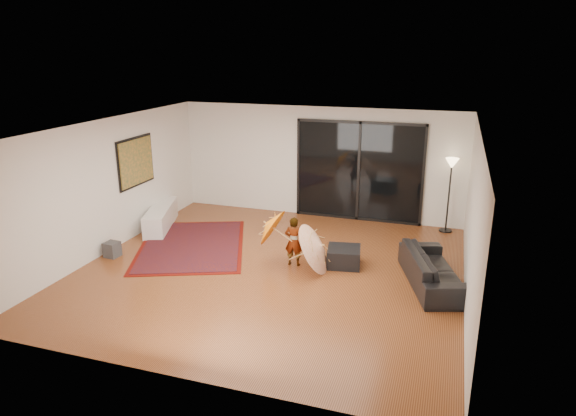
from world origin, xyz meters
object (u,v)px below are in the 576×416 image
at_px(media_console, 161,217).
at_px(ottoman, 344,257).
at_px(sofa, 433,269).
at_px(child, 294,241).

xyz_separation_m(media_console, ottoman, (4.53, -0.83, -0.07)).
relative_size(media_console, ottoman, 2.86).
bearing_deg(media_console, sofa, -29.93).
distance_m(media_console, ottoman, 4.60).
bearing_deg(child, sofa, 177.05).
height_order(sofa, child, child).
xyz_separation_m(ottoman, child, (-0.93, -0.28, 0.31)).
relative_size(sofa, child, 2.10).
distance_m(media_console, child, 3.77).
bearing_deg(child, media_console, -18.78).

